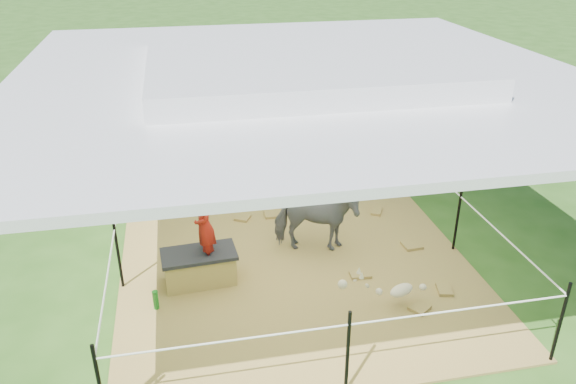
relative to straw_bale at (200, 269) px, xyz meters
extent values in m
plane|color=#2D5919|center=(1.28, 0.09, -0.22)|extent=(90.00, 90.00, 0.00)
cube|color=brown|center=(1.28, 0.09, -0.21)|extent=(4.60, 4.60, 0.03)
cylinder|color=silver|center=(-1.72, 3.09, 1.08)|extent=(0.07, 0.07, 2.60)
cylinder|color=silver|center=(4.28, 3.09, 1.08)|extent=(0.07, 0.07, 2.60)
cube|color=white|center=(1.28, 0.09, 2.42)|extent=(6.30, 6.30, 0.08)
cube|color=white|center=(1.28, 0.09, 2.57)|extent=(3.30, 3.30, 0.22)
cylinder|color=black|center=(-0.97, 2.34, 0.28)|extent=(0.04, 0.04, 1.00)
cylinder|color=black|center=(1.28, 2.34, 0.28)|extent=(0.04, 0.04, 1.00)
cylinder|color=black|center=(3.53, 2.34, 0.28)|extent=(0.04, 0.04, 1.00)
cylinder|color=black|center=(-0.97, 0.09, 0.28)|extent=(0.04, 0.04, 1.00)
cylinder|color=black|center=(3.53, 0.09, 0.28)|extent=(0.04, 0.04, 1.00)
cylinder|color=black|center=(1.28, -2.16, 0.28)|extent=(0.04, 0.04, 1.00)
cylinder|color=black|center=(3.53, -2.16, 0.28)|extent=(0.04, 0.04, 1.00)
cylinder|color=white|center=(1.28, 2.34, 0.63)|extent=(4.50, 0.02, 0.02)
cylinder|color=white|center=(1.28, -2.16, 0.63)|extent=(4.50, 0.02, 0.02)
cylinder|color=white|center=(3.53, 0.09, 0.63)|extent=(0.02, 4.50, 0.02)
cylinder|color=white|center=(-0.97, 0.09, 0.63)|extent=(0.02, 4.50, 0.02)
cube|color=#B89043|center=(0.00, 0.00, 0.00)|extent=(0.90, 0.50, 0.39)
cube|color=black|center=(0.00, 0.00, 0.22)|extent=(0.96, 0.55, 0.05)
imported|color=#AC1A10|center=(0.10, 0.00, 0.72)|extent=(0.28, 0.40, 1.05)
cylinder|color=#1C7F21|center=(-0.55, -0.45, -0.07)|extent=(0.07, 0.07, 0.24)
imported|color=#4C4C51|center=(1.62, 0.45, 0.29)|extent=(1.23, 0.77, 0.96)
cylinder|color=#FD92C4|center=(1.62, 0.45, 0.84)|extent=(0.30, 0.30, 0.14)
cylinder|color=#193EBF|center=(5.30, 6.29, 0.28)|extent=(0.81, 0.81, 1.01)
cube|color=#58311E|center=(2.69, 8.31, 0.15)|extent=(2.00, 1.62, 0.74)
cube|color=brown|center=(6.29, 9.19, 0.12)|extent=(2.06, 1.95, 0.70)
imported|color=blue|center=(3.24, 7.44, 0.43)|extent=(0.72, 0.62, 1.30)
camera|label=1|loc=(-0.09, -6.06, 3.97)|focal=35.00mm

